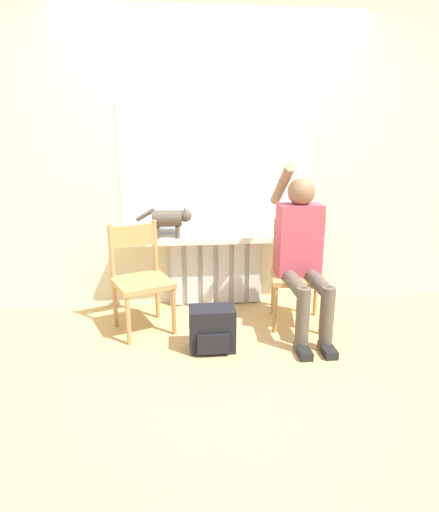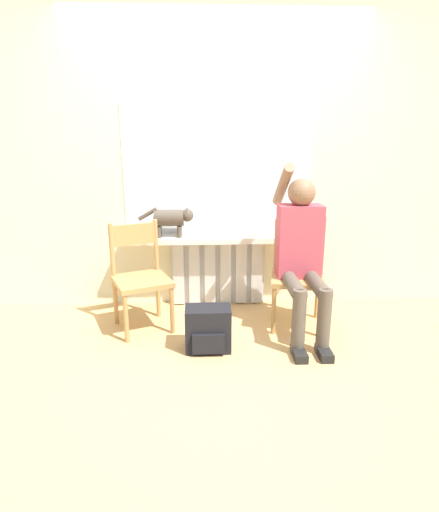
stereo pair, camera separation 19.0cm
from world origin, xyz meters
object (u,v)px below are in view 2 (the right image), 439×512
chair_left (140,276)px  cat (172,218)px  person (302,251)px  chair_right (298,273)px  backpack (208,329)px

chair_left → cat: size_ratio=1.78×
chair_left → cat: cat is taller
person → cat: 1.15m
chair_right → cat: (-1.02, 0.39, 0.39)m
chair_right → person: person is taller
backpack → cat: bearing=109.8°
chair_right → backpack: bearing=-140.0°
person → backpack: person is taller
cat → backpack: (0.29, -0.80, -0.66)m
chair_right → backpack: 0.89m
chair_left → person: person is taller
person → backpack: (-0.73, -0.29, -0.50)m
chair_left → person: (1.26, -0.12, 0.22)m
chair_left → cat: 0.60m
backpack → person: bearing=21.5°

